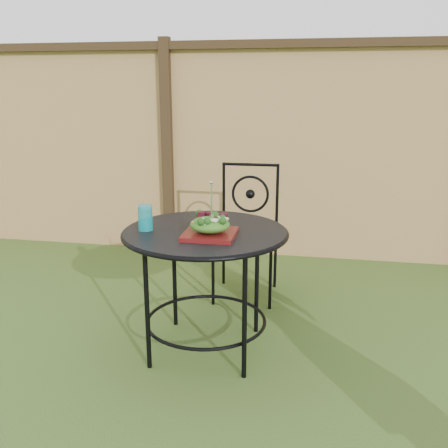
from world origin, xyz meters
The scene contains 8 objects.
ground centered at (0.00, 0.00, 0.00)m, with size 60.00×60.00×0.00m, color #234415.
fence centered at (0.00, 2.19, 0.95)m, with size 8.00×0.12×1.90m.
patio_table centered at (-0.56, 0.40, 0.59)m, with size 0.92×0.92×0.72m.
patio_chair centered at (-0.45, 1.26, 0.50)m, with size 0.46×0.46×0.95m.
salad_plate centered at (-0.51, 0.29, 0.74)m, with size 0.27×0.27×0.02m, color #451009.
salad centered at (-0.51, 0.29, 0.79)m, with size 0.21×0.21×0.08m, color #235614.
fork centered at (-0.50, 0.29, 0.92)m, with size 0.01×0.01×0.18m, color silver.
drinking_glass centered at (-0.89, 0.34, 0.79)m, with size 0.08×0.08×0.14m, color #0D8E9B.
Camera 1 is at (0.02, -2.18, 1.48)m, focal length 40.00 mm.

